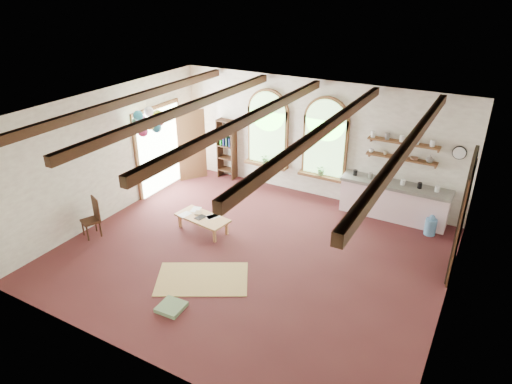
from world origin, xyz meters
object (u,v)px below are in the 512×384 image
Objects in this scene: side_chair at (92,225)px; balloon_cluster at (148,121)px; kitchen_counter at (394,201)px; coffee_table at (203,218)px.

side_chair is 0.83× the size of balloon_cluster.
kitchen_counter is 4.77m from coffee_table.
kitchen_counter is at bearing 23.08° from balloon_cluster.
coffee_table is at bearing -142.93° from kitchen_counter.
coffee_table is at bearing 34.11° from side_chair.
balloon_cluster is (-5.63, -2.40, 1.86)m from kitchen_counter.
kitchen_counter is 6.40m from balloon_cluster.
kitchen_counter is at bearing 37.07° from coffee_table.
balloon_cluster is at bearing 80.89° from side_chair.
coffee_table is at bearing -14.49° from balloon_cluster.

